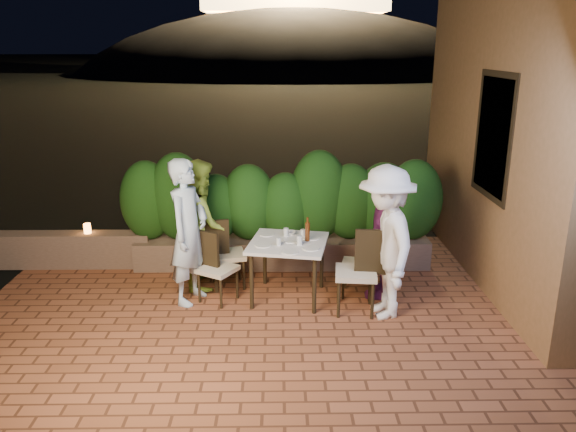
{
  "coord_description": "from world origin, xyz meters",
  "views": [
    {
      "loc": [
        0.16,
        -5.32,
        3.07
      ],
      "look_at": [
        0.27,
        1.29,
        1.05
      ],
      "focal_mm": 35.0,
      "sensor_mm": 36.0,
      "label": 1
    }
  ],
  "objects_px": {
    "diner_blue": "(189,232)",
    "diner_purple": "(385,235)",
    "dining_table": "(288,270)",
    "beer_bottle": "(307,229)",
    "chair_left_back": "(228,253)",
    "parapet_lamp": "(87,228)",
    "chair_right_back": "(358,263)",
    "diner_green": "(202,223)",
    "chair_right_front": "(356,271)",
    "diner_white": "(385,243)",
    "bowl": "(290,233)",
    "chair_left_front": "(218,268)"
  },
  "relations": [
    {
      "from": "diner_blue",
      "to": "diner_purple",
      "type": "height_order",
      "value": "diner_blue"
    },
    {
      "from": "dining_table",
      "to": "beer_bottle",
      "type": "distance_m",
      "value": 0.58
    },
    {
      "from": "chair_left_back",
      "to": "diner_blue",
      "type": "relative_size",
      "value": 0.51
    },
    {
      "from": "chair_left_back",
      "to": "parapet_lamp",
      "type": "height_order",
      "value": "chair_left_back"
    },
    {
      "from": "chair_left_back",
      "to": "chair_right_back",
      "type": "xyz_separation_m",
      "value": [
        1.67,
        -0.31,
        -0.03
      ]
    },
    {
      "from": "parapet_lamp",
      "to": "diner_green",
      "type": "bearing_deg",
      "value": -20.58
    },
    {
      "from": "dining_table",
      "to": "parapet_lamp",
      "type": "relative_size",
      "value": 6.58
    },
    {
      "from": "chair_left_back",
      "to": "chair_right_front",
      "type": "distance_m",
      "value": 1.75
    },
    {
      "from": "chair_right_front",
      "to": "diner_purple",
      "type": "bearing_deg",
      "value": -127.09
    },
    {
      "from": "beer_bottle",
      "to": "chair_right_back",
      "type": "bearing_deg",
      "value": 3.24
    },
    {
      "from": "dining_table",
      "to": "chair_left_back",
      "type": "bearing_deg",
      "value": 154.64
    },
    {
      "from": "chair_right_front",
      "to": "diner_white",
      "type": "bearing_deg",
      "value": 169.88
    },
    {
      "from": "bowl",
      "to": "chair_left_front",
      "type": "bearing_deg",
      "value": -158.43
    },
    {
      "from": "chair_left_front",
      "to": "chair_left_back",
      "type": "xyz_separation_m",
      "value": [
        0.09,
        0.44,
        0.02
      ]
    },
    {
      "from": "beer_bottle",
      "to": "chair_left_front",
      "type": "xyz_separation_m",
      "value": [
        -1.11,
        -0.1,
        -0.46
      ]
    },
    {
      "from": "bowl",
      "to": "diner_white",
      "type": "height_order",
      "value": "diner_white"
    },
    {
      "from": "diner_blue",
      "to": "dining_table",
      "type": "bearing_deg",
      "value": -66.75
    },
    {
      "from": "chair_left_back",
      "to": "chair_right_back",
      "type": "bearing_deg",
      "value": -23.06
    },
    {
      "from": "chair_right_front",
      "to": "chair_left_back",
      "type": "bearing_deg",
      "value": -19.81
    },
    {
      "from": "dining_table",
      "to": "chair_left_front",
      "type": "relative_size",
      "value": 1.04
    },
    {
      "from": "beer_bottle",
      "to": "diner_white",
      "type": "xyz_separation_m",
      "value": [
        0.87,
        -0.5,
        -0.0
      ]
    },
    {
      "from": "diner_white",
      "to": "diner_purple",
      "type": "bearing_deg",
      "value": 161.97
    },
    {
      "from": "chair_right_front",
      "to": "diner_white",
      "type": "distance_m",
      "value": 0.5
    },
    {
      "from": "diner_white",
      "to": "diner_purple",
      "type": "distance_m",
      "value": 0.54
    },
    {
      "from": "diner_purple",
      "to": "parapet_lamp",
      "type": "distance_m",
      "value": 4.19
    },
    {
      "from": "chair_right_back",
      "to": "beer_bottle",
      "type": "bearing_deg",
      "value": 15.66
    },
    {
      "from": "dining_table",
      "to": "bowl",
      "type": "bearing_deg",
      "value": 85.34
    },
    {
      "from": "diner_white",
      "to": "chair_left_back",
      "type": "bearing_deg",
      "value": -122.19
    },
    {
      "from": "bowl",
      "to": "parapet_lamp",
      "type": "relative_size",
      "value": 1.1
    },
    {
      "from": "beer_bottle",
      "to": "chair_left_front",
      "type": "distance_m",
      "value": 1.21
    },
    {
      "from": "chair_left_back",
      "to": "diner_green",
      "type": "bearing_deg",
      "value": 151.68
    },
    {
      "from": "chair_left_back",
      "to": "chair_right_back",
      "type": "distance_m",
      "value": 1.69
    },
    {
      "from": "chair_left_back",
      "to": "diner_green",
      "type": "height_order",
      "value": "diner_green"
    },
    {
      "from": "chair_right_back",
      "to": "parapet_lamp",
      "type": "xyz_separation_m",
      "value": [
        -3.73,
        1.05,
        0.13
      ]
    },
    {
      "from": "chair_left_front",
      "to": "chair_right_back",
      "type": "distance_m",
      "value": 1.76
    },
    {
      "from": "chair_left_front",
      "to": "parapet_lamp",
      "type": "relative_size",
      "value": 6.3
    },
    {
      "from": "chair_left_back",
      "to": "diner_blue",
      "type": "distance_m",
      "value": 0.74
    },
    {
      "from": "bowl",
      "to": "chair_left_back",
      "type": "distance_m",
      "value": 0.86
    },
    {
      "from": "dining_table",
      "to": "beer_bottle",
      "type": "height_order",
      "value": "beer_bottle"
    },
    {
      "from": "dining_table",
      "to": "chair_right_back",
      "type": "height_order",
      "value": "chair_right_back"
    },
    {
      "from": "chair_left_front",
      "to": "parapet_lamp",
      "type": "bearing_deg",
      "value": -179.55
    },
    {
      "from": "diner_blue",
      "to": "parapet_lamp",
      "type": "distance_m",
      "value": 2.03
    },
    {
      "from": "dining_table",
      "to": "parapet_lamp",
      "type": "height_order",
      "value": "dining_table"
    },
    {
      "from": "diner_blue",
      "to": "diner_white",
      "type": "xyz_separation_m",
      "value": [
        2.32,
        -0.42,
        -0.0
      ]
    },
    {
      "from": "diner_blue",
      "to": "diner_green",
      "type": "relative_size",
      "value": 1.07
    },
    {
      "from": "chair_left_front",
      "to": "chair_left_back",
      "type": "relative_size",
      "value": 0.95
    },
    {
      "from": "chair_right_back",
      "to": "diner_purple",
      "type": "bearing_deg",
      "value": -170.01
    },
    {
      "from": "diner_purple",
      "to": "chair_right_back",
      "type": "bearing_deg",
      "value": -71.35
    },
    {
      "from": "beer_bottle",
      "to": "diner_blue",
      "type": "relative_size",
      "value": 0.17
    },
    {
      "from": "beer_bottle",
      "to": "chair_right_front",
      "type": "height_order",
      "value": "beer_bottle"
    }
  ]
}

